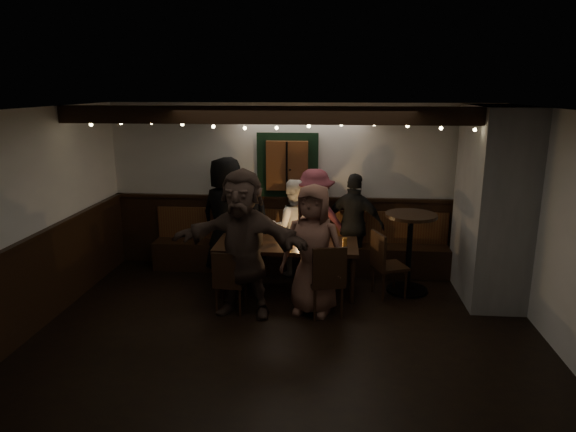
# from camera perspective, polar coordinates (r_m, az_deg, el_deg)

# --- Properties ---
(room) EXTENTS (6.02, 5.01, 2.62)m
(room) POSITION_cam_1_polar(r_m,az_deg,el_deg) (7.09, 9.42, -0.38)
(room) COLOR black
(room) RESTS_ON ground
(dining_table) EXTENTS (1.98, 0.85, 0.86)m
(dining_table) POSITION_cam_1_polar(r_m,az_deg,el_deg) (7.20, -0.16, -3.51)
(dining_table) COLOR black
(dining_table) RESTS_ON ground
(chair_near_left) EXTENTS (0.40, 0.40, 0.84)m
(chair_near_left) POSITION_cam_1_polar(r_m,az_deg,el_deg) (6.58, -6.57, -6.96)
(chair_near_left) COLOR black
(chair_near_left) RESTS_ON ground
(chair_near_right) EXTENTS (0.53, 0.53, 0.95)m
(chair_near_right) POSITION_cam_1_polar(r_m,az_deg,el_deg) (6.44, 4.37, -6.80)
(chair_near_right) COLOR black
(chair_near_right) RESTS_ON ground
(chair_end) EXTENTS (0.54, 0.54, 0.92)m
(chair_end) POSITION_cam_1_polar(r_m,az_deg,el_deg) (7.19, 10.64, -4.89)
(chair_end) COLOR black
(chair_end) RESTS_ON ground
(high_top) EXTENTS (0.71, 0.71, 1.14)m
(high_top) POSITION_cam_1_polar(r_m,az_deg,el_deg) (7.36, 13.35, -2.92)
(high_top) COLOR black
(high_top) RESTS_ON ground
(person_a) EXTENTS (1.04, 0.86, 1.82)m
(person_a) POSITION_cam_1_polar(r_m,az_deg,el_deg) (7.92, -6.84, 0.02)
(person_a) COLOR black
(person_a) RESTS_ON ground
(person_b) EXTENTS (0.61, 0.45, 1.53)m
(person_b) POSITION_cam_1_polar(r_m,az_deg,el_deg) (7.85, -4.01, -1.14)
(person_b) COLOR black
(person_b) RESTS_ON ground
(person_c) EXTENTS (0.81, 0.67, 1.49)m
(person_c) POSITION_cam_1_polar(r_m,az_deg,el_deg) (7.85, 0.52, -1.25)
(person_c) COLOR silver
(person_c) RESTS_ON ground
(person_d) EXTENTS (1.09, 0.66, 1.64)m
(person_d) POSITION_cam_1_polar(r_m,az_deg,el_deg) (7.87, 2.93, -0.66)
(person_d) COLOR #57222C
(person_d) RESTS_ON ground
(person_e) EXTENTS (1.00, 0.65, 1.58)m
(person_e) POSITION_cam_1_polar(r_m,az_deg,el_deg) (7.88, 7.38, -0.98)
(person_e) COLOR black
(person_e) RESTS_ON ground
(person_f) EXTENTS (1.80, 0.81, 1.88)m
(person_f) POSITION_cam_1_polar(r_m,az_deg,el_deg) (6.42, -5.06, -3.03)
(person_f) COLOR #3C2D27
(person_f) RESTS_ON ground
(person_g) EXTENTS (0.92, 0.71, 1.68)m
(person_g) POSITION_cam_1_polar(r_m,az_deg,el_deg) (6.48, 2.79, -3.77)
(person_g) COLOR brown
(person_g) RESTS_ON ground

